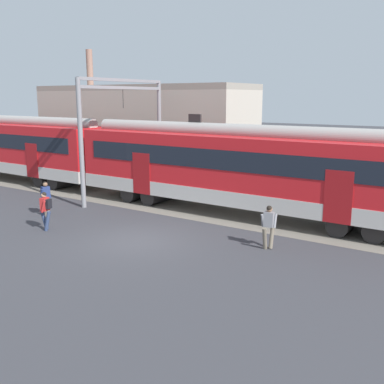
{
  "coord_description": "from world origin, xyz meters",
  "views": [
    {
      "loc": [
        11.19,
        -12.87,
        5.56
      ],
      "look_at": [
        0.85,
        2.66,
        1.6
      ],
      "focal_mm": 42.0,
      "sensor_mm": 36.0,
      "label": 1
    }
  ],
  "objects_px": {
    "pedestrian_red": "(45,208)",
    "commuter_train": "(11,146)",
    "pedestrian_navy": "(46,195)",
    "pedestrian_grey": "(269,224)"
  },
  "relations": [
    {
      "from": "pedestrian_navy",
      "to": "pedestrian_red",
      "type": "height_order",
      "value": "same"
    },
    {
      "from": "pedestrian_red",
      "to": "pedestrian_navy",
      "type": "bearing_deg",
      "value": 141.29
    },
    {
      "from": "pedestrian_red",
      "to": "commuter_train",
      "type": "bearing_deg",
      "value": 150.27
    },
    {
      "from": "pedestrian_navy",
      "to": "pedestrian_grey",
      "type": "relative_size",
      "value": 1.0
    },
    {
      "from": "commuter_train",
      "to": "pedestrian_navy",
      "type": "distance_m",
      "value": 11.55
    },
    {
      "from": "pedestrian_red",
      "to": "pedestrian_grey",
      "type": "distance_m",
      "value": 9.33
    },
    {
      "from": "commuter_train",
      "to": "pedestrian_red",
      "type": "relative_size",
      "value": 33.99
    },
    {
      "from": "pedestrian_red",
      "to": "pedestrian_grey",
      "type": "height_order",
      "value": "same"
    },
    {
      "from": "commuter_train",
      "to": "pedestrian_navy",
      "type": "relative_size",
      "value": 33.99
    },
    {
      "from": "pedestrian_grey",
      "to": "commuter_train",
      "type": "bearing_deg",
      "value": 169.42
    }
  ]
}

